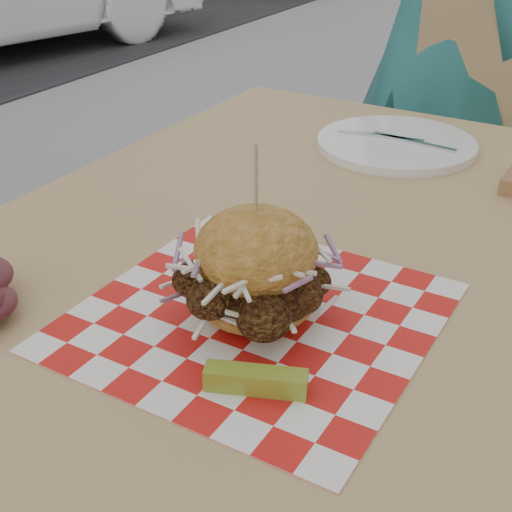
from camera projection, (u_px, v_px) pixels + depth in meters
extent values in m
plane|color=gray|center=(215.00, 470.00, 1.57)|extent=(80.00, 80.00, 0.00)
imported|color=teal|center=(436.00, 37.00, 1.90)|extent=(0.66, 0.56, 1.54)
cube|color=tan|center=(287.00, 253.00, 0.93)|extent=(0.80, 1.20, 0.04)
cylinder|color=#333338|center=(265.00, 262.00, 1.67)|extent=(0.05, 0.05, 0.71)
cube|color=tan|center=(463.00, 195.00, 1.77)|extent=(0.49, 0.49, 0.04)
cube|color=tan|center=(484.00, 75.00, 1.82)|extent=(0.42, 0.12, 0.50)
cylinder|color=#333338|center=(370.00, 299.00, 1.79)|extent=(0.03, 0.03, 0.43)
cylinder|color=#333338|center=(394.00, 236.00, 2.09)|extent=(0.03, 0.03, 0.43)
cube|color=red|center=(256.00, 316.00, 0.77)|extent=(0.36, 0.36, 0.00)
ellipsoid|color=#C08136|center=(256.00, 298.00, 0.75)|extent=(0.13, 0.13, 0.04)
ellipsoid|color=brown|center=(256.00, 284.00, 0.75)|extent=(0.14, 0.13, 0.07)
ellipsoid|color=#C08136|center=(256.00, 251.00, 0.73)|extent=(0.13, 0.13, 0.09)
cylinder|color=tan|center=(256.00, 191.00, 0.69)|extent=(0.00, 0.00, 0.10)
cube|color=olive|center=(256.00, 380.00, 0.65)|extent=(0.10, 0.06, 0.02)
cylinder|color=white|center=(396.00, 144.00, 1.21)|extent=(0.27, 0.27, 0.01)
cube|color=silver|center=(380.00, 136.00, 1.22)|extent=(0.15, 0.03, 0.00)
cube|color=silver|center=(414.00, 142.00, 1.20)|extent=(0.15, 0.03, 0.00)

